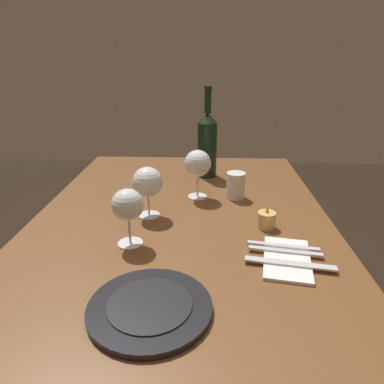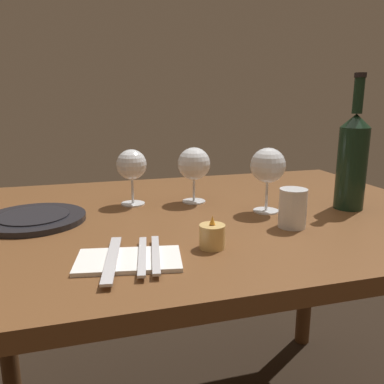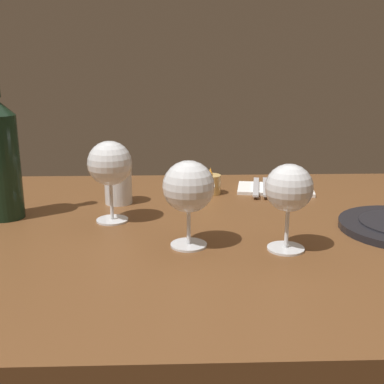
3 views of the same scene
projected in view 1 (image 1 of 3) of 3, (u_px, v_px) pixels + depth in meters
The scene contains 12 objects.
dining_table at pixel (182, 243), 1.10m from camera, with size 1.30×0.90×0.74m.
wine_glass_left at pixel (198, 164), 1.17m from camera, with size 0.09×0.09×0.17m.
wine_glass_right at pixel (128, 206), 0.88m from camera, with size 0.08×0.08×0.15m.
wine_glass_centre at pixel (148, 183), 1.04m from camera, with size 0.09×0.09×0.16m.
wine_bottle at pixel (207, 144), 1.38m from camera, with size 0.08×0.08×0.35m.
water_tumbler at pixel (236, 187), 1.20m from camera, with size 0.06×0.06×0.09m.
votive_candle at pixel (266, 220), 1.00m from camera, with size 0.05×0.05×0.07m.
dinner_plate at pixel (150, 307), 0.68m from camera, with size 0.24×0.24×0.02m.
folded_napkin at pixel (287, 259), 0.85m from camera, with size 0.21×0.14×0.01m.
fork_inner at pixel (285, 251), 0.87m from camera, with size 0.04×0.18×0.00m.
fork_outer at pixel (283, 246), 0.89m from camera, with size 0.04×0.18×0.00m.
table_knife at pixel (290, 264), 0.82m from camera, with size 0.06×0.21×0.00m.
Camera 1 is at (0.96, 0.07, 1.21)m, focal length 32.75 mm.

